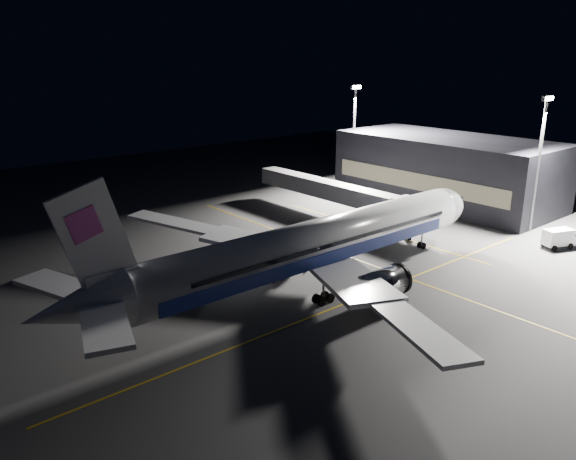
# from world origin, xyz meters

# --- Properties ---
(ground) EXTENTS (200.00, 200.00, 0.00)m
(ground) POSITION_xyz_m (0.00, 0.00, 0.00)
(ground) COLOR #4C4C4F
(ground) RESTS_ON ground
(guide_line_main) EXTENTS (0.25, 80.00, 0.01)m
(guide_line_main) POSITION_xyz_m (10.00, 0.00, 0.01)
(guide_line_main) COLOR gold
(guide_line_main) RESTS_ON ground
(guide_line_cross) EXTENTS (70.00, 0.25, 0.01)m
(guide_line_cross) POSITION_xyz_m (0.00, -6.00, 0.01)
(guide_line_cross) COLOR gold
(guide_line_cross) RESTS_ON ground
(guide_line_side) EXTENTS (0.25, 40.00, 0.01)m
(guide_line_side) POSITION_xyz_m (22.00, 10.00, 0.01)
(guide_line_side) COLOR gold
(guide_line_side) RESTS_ON ground
(airliner) EXTENTS (61.48, 54.22, 16.64)m
(airliner) POSITION_xyz_m (-1.08, 0.00, 5.16)
(airliner) COLOR silver
(airliner) RESTS_ON ground
(terminal) EXTENTS (18.12, 40.00, 12.00)m
(terminal) POSITION_xyz_m (45.98, 14.00, 6.00)
(terminal) COLOR black
(terminal) RESTS_ON ground
(jet_bridge) EXTENTS (3.60, 34.40, 6.30)m
(jet_bridge) POSITION_xyz_m (22.00, 18.06, 4.58)
(jet_bridge) COLOR #B2B2B7
(jet_bridge) RESTS_ON ground
(floodlight_mast_north) EXTENTS (2.40, 0.68, 20.70)m
(floodlight_mast_north) POSITION_xyz_m (40.00, 31.99, 12.37)
(floodlight_mast_north) COLOR #59595E
(floodlight_mast_north) RESTS_ON ground
(floodlight_mast_south) EXTENTS (2.40, 0.67, 20.70)m
(floodlight_mast_south) POSITION_xyz_m (40.00, -6.01, 12.37)
(floodlight_mast_south) COLOR #59595E
(floodlight_mast_south) RESTS_ON ground
(service_truck) EXTENTS (5.70, 3.92, 2.72)m
(service_truck) POSITION_xyz_m (35.92, -12.58, 1.46)
(service_truck) COLOR white
(service_truck) RESTS_ON ground
(baggage_tug) EXTENTS (2.98, 2.71, 1.77)m
(baggage_tug) POSITION_xyz_m (-3.71, 12.71, 0.81)
(baggage_tug) COLOR black
(baggage_tug) RESTS_ON ground
(safety_cone_a) EXTENTS (0.37, 0.37, 0.55)m
(safety_cone_a) POSITION_xyz_m (-7.53, 9.82, 0.28)
(safety_cone_a) COLOR orange
(safety_cone_a) RESTS_ON ground
(safety_cone_b) EXTENTS (0.35, 0.35, 0.53)m
(safety_cone_b) POSITION_xyz_m (1.39, 14.00, 0.27)
(safety_cone_b) COLOR orange
(safety_cone_b) RESTS_ON ground
(safety_cone_c) EXTENTS (0.42, 0.42, 0.63)m
(safety_cone_c) POSITION_xyz_m (1.79, 4.00, 0.32)
(safety_cone_c) COLOR orange
(safety_cone_c) RESTS_ON ground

